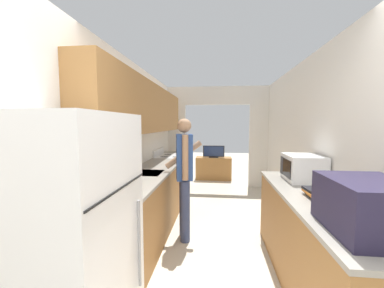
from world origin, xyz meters
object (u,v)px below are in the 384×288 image
object	(u,v)px
television	(214,152)
person	(184,175)
refrigerator	(71,242)
book_stack	(319,194)
suitcase	(368,206)
tv_cabinet	(214,168)
microwave	(303,168)
range_oven	(172,177)

from	to	relation	value
television	person	bearing A→B (deg)	-95.43
refrigerator	book_stack	size ratio (longest dim) A/B	5.30
person	book_stack	distance (m)	1.64
person	suitcase	world-z (taller)	person
person	refrigerator	bearing A→B (deg)	151.65
book_stack	tv_cabinet	size ratio (longest dim) A/B	0.31
microwave	book_stack	distance (m)	0.69
range_oven	microwave	distance (m)	2.85
range_oven	television	bearing A→B (deg)	64.20
person	television	bearing A→B (deg)	-18.21
microwave	television	size ratio (longest dim) A/B	0.83
tv_cabinet	television	bearing A→B (deg)	-90.00
range_oven	microwave	world-z (taller)	microwave
suitcase	tv_cabinet	size ratio (longest dim) A/B	0.59
microwave	suitcase	bearing A→B (deg)	-93.42
range_oven	person	size ratio (longest dim) A/B	0.64
television	book_stack	bearing A→B (deg)	-76.82
suitcase	microwave	xyz separation A→B (m)	(0.08, 1.36, -0.01)
person	suitcase	xyz separation A→B (m)	(1.37, -1.59, 0.19)
suitcase	book_stack	xyz separation A→B (m)	(-0.01, 0.69, -0.13)
refrigerator	range_oven	distance (m)	3.51
suitcase	television	xyz separation A→B (m)	(-1.04, 5.09, -0.28)
microwave	tv_cabinet	xyz separation A→B (m)	(-1.12, 3.77, -0.74)
microwave	book_stack	size ratio (longest dim) A/B	1.59
microwave	range_oven	bearing A→B (deg)	134.98
refrigerator	person	distance (m)	1.81
suitcase	microwave	size ratio (longest dim) A/B	1.20
book_stack	tv_cabinet	bearing A→B (deg)	103.06
television	tv_cabinet	bearing A→B (deg)	90.00
refrigerator	tv_cabinet	bearing A→B (deg)	81.20
range_oven	television	xyz separation A→B (m)	(0.85, 1.76, 0.33)
refrigerator	tv_cabinet	world-z (taller)	refrigerator
refrigerator	person	size ratio (longest dim) A/B	1.00
suitcase	refrigerator	bearing A→B (deg)	-175.15
person	book_stack	size ratio (longest dim) A/B	5.30
person	range_oven	bearing A→B (deg)	3.78
person	tv_cabinet	xyz separation A→B (m)	(0.33, 3.54, -0.57)
range_oven	tv_cabinet	world-z (taller)	range_oven
range_oven	television	world-z (taller)	range_oven
tv_cabinet	range_oven	bearing A→B (deg)	-115.27
book_stack	television	world-z (taller)	book_stack
refrigerator	television	xyz separation A→B (m)	(0.82, 5.25, -0.03)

